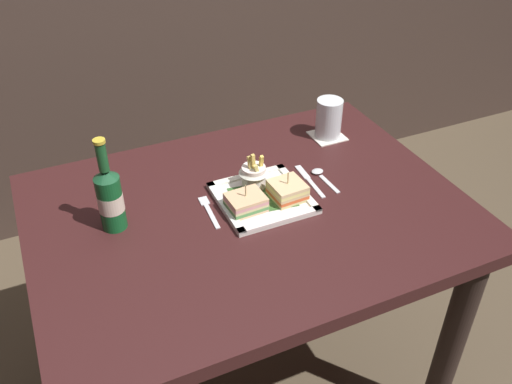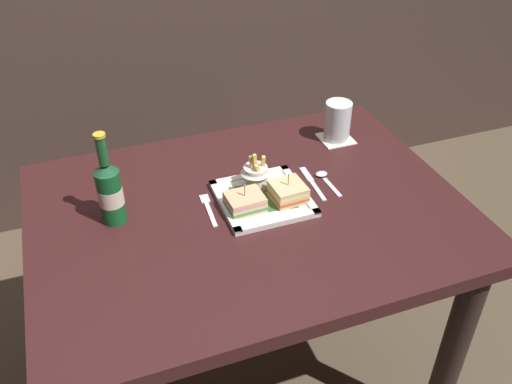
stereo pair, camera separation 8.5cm
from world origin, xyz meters
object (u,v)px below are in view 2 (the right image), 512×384
(beer_bottle, at_px, (110,191))
(dining_table, at_px, (249,246))
(fries_cup, at_px, (256,173))
(knife, at_px, (312,182))
(fork, at_px, (208,208))
(sandwich_half_right, at_px, (288,192))
(sandwich_half_left, at_px, (245,202))
(square_plate, at_px, (263,199))
(water_glass, at_px, (337,123))
(spoon, at_px, (324,177))

(beer_bottle, bearing_deg, dining_table, -11.96)
(fries_cup, xyz_separation_m, knife, (0.16, -0.02, -0.05))
(fork, bearing_deg, dining_table, -19.07)
(dining_table, bearing_deg, fries_cup, 58.17)
(sandwich_half_right, xyz_separation_m, knife, (0.10, 0.06, -0.03))
(sandwich_half_left, distance_m, sandwich_half_right, 0.12)
(dining_table, height_order, sandwich_half_left, sandwich_half_left)
(dining_table, distance_m, square_plate, 0.15)
(fries_cup, xyz_separation_m, water_glass, (0.33, 0.17, 0.00))
(square_plate, xyz_separation_m, fork, (-0.15, 0.02, -0.01))
(square_plate, relative_size, spoon, 1.88)
(fries_cup, relative_size, spoon, 0.86)
(square_plate, distance_m, fries_cup, 0.07)
(square_plate, relative_size, fork, 1.65)
(sandwich_half_left, relative_size, fork, 0.69)
(square_plate, height_order, sandwich_half_left, sandwich_half_left)
(dining_table, height_order, knife, knife)
(spoon, bearing_deg, sandwich_half_left, -166.04)
(spoon, bearing_deg, water_glass, 54.71)
(knife, bearing_deg, dining_table, -166.20)
(water_glass, bearing_deg, spoon, -125.29)
(sandwich_half_right, bearing_deg, dining_table, 174.72)
(beer_bottle, distance_m, knife, 0.55)
(sandwich_half_right, relative_size, beer_bottle, 0.36)
(dining_table, height_order, square_plate, square_plate)
(knife, bearing_deg, fries_cup, 172.26)
(water_glass, xyz_separation_m, fork, (-0.48, -0.20, -0.06))
(square_plate, bearing_deg, knife, 11.62)
(sandwich_half_left, xyz_separation_m, spoon, (0.26, 0.06, -0.03))
(sandwich_half_right, bearing_deg, sandwich_half_left, -180.00)
(dining_table, xyz_separation_m, knife, (0.21, 0.05, 0.13))
(dining_table, relative_size, spoon, 9.07)
(water_glass, relative_size, spoon, 0.99)
(beer_bottle, distance_m, fork, 0.26)
(beer_bottle, relative_size, fork, 1.78)
(water_glass, xyz_separation_m, spoon, (-0.13, -0.19, -0.05))
(dining_table, distance_m, sandwich_half_left, 0.16)
(square_plate, relative_size, beer_bottle, 0.93)
(dining_table, height_order, sandwich_half_right, sandwich_half_right)
(dining_table, xyz_separation_m, sandwich_half_left, (-0.01, -0.01, 0.16))
(fries_cup, distance_m, spoon, 0.21)
(water_glass, bearing_deg, fries_cup, -153.20)
(dining_table, bearing_deg, sandwich_half_left, -145.52)
(fries_cup, relative_size, beer_bottle, 0.43)
(sandwich_half_right, distance_m, water_glass, 0.37)
(knife, xyz_separation_m, spoon, (0.04, 0.00, 0.00))
(square_plate, distance_m, sandwich_half_right, 0.07)
(dining_table, relative_size, fries_cup, 10.51)
(sandwich_half_right, relative_size, spoon, 0.73)
(fries_cup, xyz_separation_m, fork, (-0.15, -0.04, -0.05))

